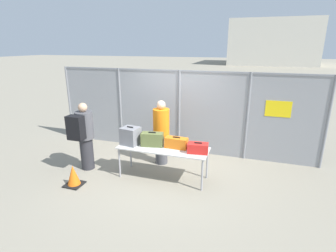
{
  "coord_description": "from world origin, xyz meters",
  "views": [
    {
      "loc": [
        1.92,
        -5.28,
        2.91
      ],
      "look_at": [
        0.04,
        0.41,
        1.05
      ],
      "focal_mm": 28.0,
      "sensor_mm": 36.0,
      "label": 1
    }
  ],
  "objects_px": {
    "inspection_table": "(163,150)",
    "utility_trailer": "(241,120)",
    "suitcase_orange": "(176,143)",
    "suitcase_red": "(198,148)",
    "suitcase_grey": "(131,136)",
    "security_worker_near": "(161,132)",
    "suitcase_olive": "(152,139)",
    "traveler_hooded": "(84,134)",
    "traffic_cone": "(73,176)"
  },
  "relations": [
    {
      "from": "suitcase_grey",
      "to": "utility_trailer",
      "type": "relative_size",
      "value": 0.14
    },
    {
      "from": "inspection_table",
      "to": "traveler_hooded",
      "type": "xyz_separation_m",
      "value": [
        -1.91,
        -0.19,
        0.23
      ]
    },
    {
      "from": "suitcase_grey",
      "to": "traffic_cone",
      "type": "xyz_separation_m",
      "value": [
        -0.94,
        -0.91,
        -0.72
      ]
    },
    {
      "from": "suitcase_olive",
      "to": "suitcase_orange",
      "type": "xyz_separation_m",
      "value": [
        0.55,
        0.05,
        -0.03
      ]
    },
    {
      "from": "utility_trailer",
      "to": "traffic_cone",
      "type": "bearing_deg",
      "value": -122.34
    },
    {
      "from": "suitcase_orange",
      "to": "utility_trailer",
      "type": "height_order",
      "value": "suitcase_orange"
    },
    {
      "from": "inspection_table",
      "to": "utility_trailer",
      "type": "relative_size",
      "value": 0.62
    },
    {
      "from": "security_worker_near",
      "to": "traffic_cone",
      "type": "relative_size",
      "value": 3.56
    },
    {
      "from": "traveler_hooded",
      "to": "traffic_cone",
      "type": "height_order",
      "value": "traveler_hooded"
    },
    {
      "from": "inspection_table",
      "to": "suitcase_red",
      "type": "height_order",
      "value": "suitcase_red"
    },
    {
      "from": "suitcase_grey",
      "to": "suitcase_olive",
      "type": "bearing_deg",
      "value": 6.72
    },
    {
      "from": "suitcase_grey",
      "to": "suitcase_orange",
      "type": "xyz_separation_m",
      "value": [
        1.06,
        0.11,
        -0.08
      ]
    },
    {
      "from": "utility_trailer",
      "to": "traffic_cone",
      "type": "relative_size",
      "value": 7.09
    },
    {
      "from": "suitcase_grey",
      "to": "traveler_hooded",
      "type": "height_order",
      "value": "traveler_hooded"
    },
    {
      "from": "inspection_table",
      "to": "suitcase_red",
      "type": "distance_m",
      "value": 0.81
    },
    {
      "from": "suitcase_orange",
      "to": "security_worker_near",
      "type": "height_order",
      "value": "security_worker_near"
    },
    {
      "from": "utility_trailer",
      "to": "traffic_cone",
      "type": "height_order",
      "value": "utility_trailer"
    },
    {
      "from": "suitcase_orange",
      "to": "security_worker_near",
      "type": "relative_size",
      "value": 0.31
    },
    {
      "from": "traffic_cone",
      "to": "traveler_hooded",
      "type": "bearing_deg",
      "value": 104.79
    },
    {
      "from": "security_worker_near",
      "to": "traffic_cone",
      "type": "xyz_separation_m",
      "value": [
        -1.42,
        -1.66,
        -0.64
      ]
    },
    {
      "from": "suitcase_orange",
      "to": "suitcase_red",
      "type": "height_order",
      "value": "suitcase_orange"
    },
    {
      "from": "inspection_table",
      "to": "utility_trailer",
      "type": "height_order",
      "value": "inspection_table"
    },
    {
      "from": "suitcase_grey",
      "to": "security_worker_near",
      "type": "xyz_separation_m",
      "value": [
        0.48,
        0.74,
        -0.09
      ]
    },
    {
      "from": "inspection_table",
      "to": "suitcase_olive",
      "type": "distance_m",
      "value": 0.34
    },
    {
      "from": "security_worker_near",
      "to": "suitcase_orange",
      "type": "bearing_deg",
      "value": 117.43
    },
    {
      "from": "suitcase_orange",
      "to": "utility_trailer",
      "type": "relative_size",
      "value": 0.16
    },
    {
      "from": "suitcase_grey",
      "to": "security_worker_near",
      "type": "relative_size",
      "value": 0.27
    },
    {
      "from": "suitcase_olive",
      "to": "traveler_hooded",
      "type": "xyz_separation_m",
      "value": [
        -1.65,
        -0.23,
        0.02
      ]
    },
    {
      "from": "inspection_table",
      "to": "suitcase_orange",
      "type": "distance_m",
      "value": 0.34
    },
    {
      "from": "utility_trailer",
      "to": "traveler_hooded",
      "type": "bearing_deg",
      "value": -128.33
    },
    {
      "from": "suitcase_orange",
      "to": "suitcase_red",
      "type": "relative_size",
      "value": 1.11
    },
    {
      "from": "suitcase_red",
      "to": "traffic_cone",
      "type": "height_order",
      "value": "suitcase_red"
    },
    {
      "from": "suitcase_orange",
      "to": "traveler_hooded",
      "type": "height_order",
      "value": "traveler_hooded"
    },
    {
      "from": "traveler_hooded",
      "to": "security_worker_near",
      "type": "distance_m",
      "value": 1.86
    },
    {
      "from": "traveler_hooded",
      "to": "utility_trailer",
      "type": "xyz_separation_m",
      "value": [
        3.36,
        4.25,
        -0.52
      ]
    },
    {
      "from": "inspection_table",
      "to": "suitcase_red",
      "type": "xyz_separation_m",
      "value": [
        0.79,
        -0.03,
        0.16
      ]
    },
    {
      "from": "suitcase_red",
      "to": "suitcase_grey",
      "type": "bearing_deg",
      "value": 179.84
    },
    {
      "from": "suitcase_grey",
      "to": "inspection_table",
      "type": "bearing_deg",
      "value": 1.82
    },
    {
      "from": "security_worker_near",
      "to": "traffic_cone",
      "type": "distance_m",
      "value": 2.27
    },
    {
      "from": "suitcase_olive",
      "to": "traveler_hooded",
      "type": "height_order",
      "value": "traveler_hooded"
    },
    {
      "from": "suitcase_olive",
      "to": "traveler_hooded",
      "type": "bearing_deg",
      "value": -172.1
    },
    {
      "from": "security_worker_near",
      "to": "utility_trailer",
      "type": "distance_m",
      "value": 3.8
    },
    {
      "from": "traveler_hooded",
      "to": "inspection_table",
      "type": "bearing_deg",
      "value": 16.17
    },
    {
      "from": "suitcase_orange",
      "to": "security_worker_near",
      "type": "xyz_separation_m",
      "value": [
        -0.58,
        0.63,
        -0.01
      ]
    },
    {
      "from": "utility_trailer",
      "to": "traffic_cone",
      "type": "xyz_separation_m",
      "value": [
        -3.17,
        -5.0,
        -0.17
      ]
    },
    {
      "from": "suitcase_orange",
      "to": "traveler_hooded",
      "type": "relative_size",
      "value": 0.31
    },
    {
      "from": "traveler_hooded",
      "to": "suitcase_grey",
      "type": "bearing_deg",
      "value": 18.83
    },
    {
      "from": "suitcase_red",
      "to": "traveler_hooded",
      "type": "height_order",
      "value": "traveler_hooded"
    },
    {
      "from": "inspection_table",
      "to": "utility_trailer",
      "type": "xyz_separation_m",
      "value": [
        1.45,
        4.06,
        -0.29
      ]
    },
    {
      "from": "suitcase_olive",
      "to": "security_worker_near",
      "type": "relative_size",
      "value": 0.32
    }
  ]
}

